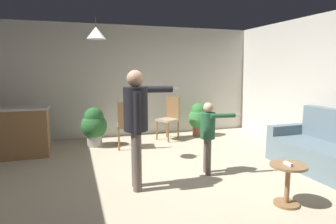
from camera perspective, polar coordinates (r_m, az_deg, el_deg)
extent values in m
plane|color=beige|center=(4.49, 0.87, -13.28)|extent=(7.68, 7.68, 0.00)
cube|color=beige|center=(7.27, -7.38, 5.98)|extent=(6.40, 0.10, 2.70)
cube|color=slate|center=(5.39, 28.21, -8.01)|extent=(0.87, 1.45, 0.45)
cube|color=slate|center=(5.92, 22.53, -5.31)|extent=(0.85, 0.19, 0.63)
cylinder|color=olive|center=(6.20, 24.71, -7.56)|extent=(0.05, 0.05, 0.06)
cylinder|color=olive|center=(5.78, 19.99, -8.42)|extent=(0.05, 0.05, 0.06)
cube|color=olive|center=(6.22, -27.91, -3.71)|extent=(1.20, 0.60, 0.91)
cube|color=beige|center=(6.14, -28.21, 0.63)|extent=(1.26, 0.66, 0.04)
cylinder|color=olive|center=(3.86, 22.63, -9.68)|extent=(0.44, 0.44, 0.03)
cylinder|color=olive|center=(3.94, 22.41, -13.28)|extent=(0.06, 0.06, 0.49)
cylinder|color=olive|center=(4.03, 22.21, -16.33)|extent=(0.31, 0.31, 0.03)
cylinder|color=#60564C|center=(4.17, -6.36, -8.98)|extent=(0.12, 0.12, 0.83)
cylinder|color=#60564C|center=(4.00, -6.08, -9.71)|extent=(0.12, 0.12, 0.83)
cylinder|color=black|center=(3.93, -6.39, 0.59)|extent=(0.33, 0.33, 0.59)
sphere|color=tan|center=(3.89, -6.49, 6.54)|extent=(0.23, 0.23, 0.23)
cylinder|color=black|center=(4.13, -2.91, 4.48)|extent=(0.56, 0.15, 0.10)
cube|color=white|center=(4.19, 1.25, 4.55)|extent=(0.13, 0.05, 0.04)
cylinder|color=black|center=(3.74, -6.05, -0.26)|extent=(0.10, 0.10, 0.56)
cylinder|color=#60564C|center=(4.75, 7.48, -8.38)|extent=(0.08, 0.08, 0.58)
cylinder|color=#60564C|center=(4.64, 7.96, -8.80)|extent=(0.08, 0.08, 0.58)
cylinder|color=#265938|center=(4.58, 7.84, -2.65)|extent=(0.23, 0.23, 0.41)
sphere|color=#D8AD8C|center=(4.53, 7.91, 0.87)|extent=(0.16, 0.16, 0.16)
cylinder|color=#265938|center=(4.70, 7.32, -2.59)|extent=(0.07, 0.07, 0.39)
cylinder|color=#265938|center=(4.49, 10.77, -0.71)|extent=(0.39, 0.12, 0.07)
cube|color=white|center=(4.58, 13.37, -0.61)|extent=(0.13, 0.05, 0.04)
cylinder|color=olive|center=(6.86, 2.04, -3.59)|extent=(0.04, 0.04, 0.45)
cylinder|color=olive|center=(7.09, -0.22, -3.19)|extent=(0.04, 0.04, 0.45)
cylinder|color=olive|center=(6.59, 0.06, -4.09)|extent=(0.04, 0.04, 0.45)
cylinder|color=olive|center=(6.83, -2.22, -3.65)|extent=(0.04, 0.04, 0.45)
cube|color=tan|center=(6.79, -0.09, -1.56)|extent=(0.58, 0.58, 0.05)
cube|color=olive|center=(6.89, 0.95, 0.90)|extent=(0.23, 0.35, 0.50)
cylinder|color=olive|center=(6.03, -9.64, -5.41)|extent=(0.04, 0.04, 0.45)
cylinder|color=olive|center=(6.05, -6.21, -5.31)|extent=(0.04, 0.04, 0.45)
cylinder|color=olive|center=(6.38, -9.68, -4.64)|extent=(0.04, 0.04, 0.45)
cylinder|color=olive|center=(6.39, -6.45, -4.54)|extent=(0.04, 0.04, 0.45)
cube|color=#7F664C|center=(6.16, -8.04, -2.70)|extent=(0.47, 0.47, 0.05)
cube|color=olive|center=(5.92, -8.02, -0.45)|extent=(0.38, 0.09, 0.50)
cylinder|color=#B7B2AD|center=(6.51, -14.23, -5.42)|extent=(0.32, 0.32, 0.25)
sphere|color=#2D6B33|center=(6.44, -14.33, -2.65)|extent=(0.55, 0.55, 0.55)
sphere|color=#2D6B33|center=(6.40, -14.40, -0.96)|extent=(0.41, 0.41, 0.41)
cylinder|color=brown|center=(7.31, 6.12, -3.67)|extent=(0.32, 0.32, 0.25)
sphere|color=#387F3D|center=(7.26, 6.16, -1.25)|extent=(0.54, 0.54, 0.54)
sphere|color=#387F3D|center=(7.23, 6.18, 0.24)|extent=(0.41, 0.41, 0.41)
cube|color=white|center=(3.81, 22.55, -9.38)|extent=(0.04, 0.13, 0.04)
cone|color=silver|center=(5.10, -13.97, 14.87)|extent=(0.32, 0.32, 0.20)
cylinder|color=black|center=(5.14, -14.08, 17.86)|extent=(0.01, 0.01, 0.36)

